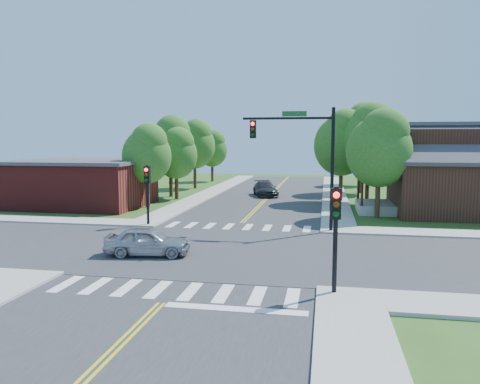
% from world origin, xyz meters
% --- Properties ---
extents(ground, '(100.00, 100.00, 0.00)m').
position_xyz_m(ground, '(0.00, 0.00, 0.00)').
color(ground, '#314A17').
rests_on(ground, ground).
extents(road_ns, '(10.00, 90.00, 0.04)m').
position_xyz_m(road_ns, '(0.00, 0.00, 0.02)').
color(road_ns, '#2D2D30').
rests_on(road_ns, ground).
extents(road_ew, '(90.00, 10.00, 0.04)m').
position_xyz_m(road_ew, '(0.00, 0.00, 0.03)').
color(road_ew, '#2D2D30').
rests_on(road_ew, ground).
extents(intersection_patch, '(10.20, 10.20, 0.06)m').
position_xyz_m(intersection_patch, '(0.00, 0.00, 0.00)').
color(intersection_patch, '#2D2D30').
rests_on(intersection_patch, ground).
extents(sidewalk_ne, '(40.00, 40.00, 0.14)m').
position_xyz_m(sidewalk_ne, '(15.82, 15.82, 0.07)').
color(sidewalk_ne, '#9E9B93').
rests_on(sidewalk_ne, ground).
extents(sidewalk_nw, '(40.00, 40.00, 0.14)m').
position_xyz_m(sidewalk_nw, '(-15.82, 15.82, 0.07)').
color(sidewalk_nw, '#9E9B93').
rests_on(sidewalk_nw, ground).
extents(crosswalk_north, '(8.85, 2.00, 0.01)m').
position_xyz_m(crosswalk_north, '(0.00, 6.20, 0.05)').
color(crosswalk_north, white).
rests_on(crosswalk_north, ground).
extents(crosswalk_south, '(8.85, 2.00, 0.01)m').
position_xyz_m(crosswalk_south, '(0.00, -6.20, 0.05)').
color(crosswalk_south, white).
rests_on(crosswalk_south, ground).
extents(centerline, '(0.30, 90.00, 0.01)m').
position_xyz_m(centerline, '(0.00, 0.00, 0.05)').
color(centerline, yellow).
rests_on(centerline, ground).
extents(stop_bar, '(4.60, 0.45, 0.09)m').
position_xyz_m(stop_bar, '(2.50, -7.60, 0.00)').
color(stop_bar, white).
rests_on(stop_bar, ground).
extents(signal_mast_ne, '(5.30, 0.42, 7.20)m').
position_xyz_m(signal_mast_ne, '(3.91, 5.59, 4.85)').
color(signal_mast_ne, black).
rests_on(signal_mast_ne, ground).
extents(signal_pole_se, '(0.34, 0.42, 3.80)m').
position_xyz_m(signal_pole_se, '(5.60, -5.62, 2.66)').
color(signal_pole_se, black).
rests_on(signal_pole_se, ground).
extents(signal_pole_nw, '(0.34, 0.42, 3.80)m').
position_xyz_m(signal_pole_nw, '(-5.60, 5.58, 2.66)').
color(signal_pole_nw, black).
rests_on(signal_pole_nw, ground).
extents(house_ne, '(13.05, 8.80, 7.11)m').
position_xyz_m(house_ne, '(15.11, 14.23, 3.33)').
color(house_ne, black).
rests_on(house_ne, ground).
extents(building_nw, '(10.40, 8.40, 3.73)m').
position_xyz_m(building_nw, '(-14.20, 13.20, 1.88)').
color(building_nw, maroon).
rests_on(building_nw, ground).
extents(tree_e_a, '(4.41, 4.19, 7.50)m').
position_xyz_m(tree_e_a, '(8.85, 11.25, 4.91)').
color(tree_e_a, '#382314').
rests_on(tree_e_a, ground).
extents(tree_e_b, '(4.96, 4.71, 8.43)m').
position_xyz_m(tree_e_b, '(8.74, 18.31, 5.52)').
color(tree_e_b, '#382314').
rests_on(tree_e_b, ground).
extents(tree_e_c, '(5.32, 5.05, 9.04)m').
position_xyz_m(tree_e_c, '(8.78, 26.40, 5.93)').
color(tree_e_c, '#382314').
rests_on(tree_e_c, ground).
extents(tree_e_d, '(4.32, 4.11, 7.35)m').
position_xyz_m(tree_e_d, '(9.37, 34.61, 4.81)').
color(tree_e_d, '#382314').
rests_on(tree_e_d, ground).
extents(tree_w_a, '(3.92, 3.72, 6.66)m').
position_xyz_m(tree_w_a, '(-8.66, 13.43, 4.36)').
color(tree_w_a, '#382314').
rests_on(tree_w_a, ground).
extents(tree_w_b, '(4.50, 4.28, 7.66)m').
position_xyz_m(tree_w_b, '(-9.01, 20.24, 5.02)').
color(tree_w_b, '#382314').
rests_on(tree_w_b, ground).
extents(tree_w_c, '(4.49, 4.26, 7.63)m').
position_xyz_m(tree_w_c, '(-8.88, 27.99, 5.00)').
color(tree_w_c, '#382314').
rests_on(tree_w_c, ground).
extents(tree_w_d, '(3.88, 3.69, 6.60)m').
position_xyz_m(tree_w_d, '(-9.02, 36.59, 4.32)').
color(tree_w_d, '#382314').
rests_on(tree_w_d, ground).
extents(tree_house, '(4.70, 4.46, 7.98)m').
position_xyz_m(tree_house, '(6.61, 19.18, 5.23)').
color(tree_house, '#382314').
rests_on(tree_house, ground).
extents(tree_bldg, '(3.83, 3.63, 6.50)m').
position_xyz_m(tree_bldg, '(-7.93, 18.61, 4.26)').
color(tree_bldg, '#382314').
rests_on(tree_bldg, ground).
extents(car_silver, '(2.62, 4.33, 1.33)m').
position_xyz_m(car_silver, '(-2.81, -1.55, 0.67)').
color(car_silver, '#ADAFB5').
rests_on(car_silver, ground).
extents(car_dgrey, '(4.49, 5.69, 1.34)m').
position_xyz_m(car_dgrey, '(-0.37, 22.19, 0.67)').
color(car_dgrey, '#27282B').
rests_on(car_dgrey, ground).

